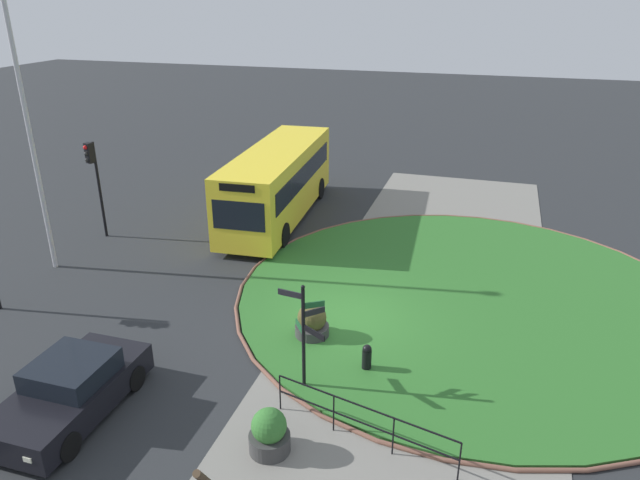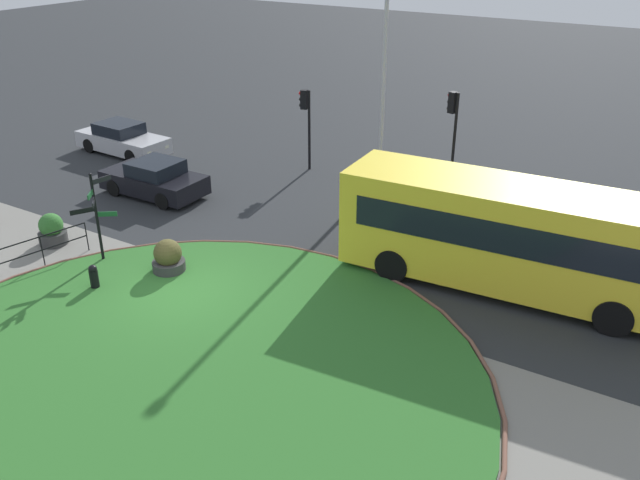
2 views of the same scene
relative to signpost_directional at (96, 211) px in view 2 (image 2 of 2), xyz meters
The scene contains 15 objects.
ground 3.85m from the signpost_directional, ahead, with size 120.00×120.00×0.00m, color #282B2D.
sidewalk_paving 4.56m from the signpost_directional, 35.48° to the right, with size 32.00×7.51×0.02m, color gray.
grass_island 7.17m from the signpost_directional, 31.42° to the right, with size 14.87×14.87×0.10m, color #2D6B28.
grass_kerb_ring 7.17m from the signpost_directional, 31.42° to the right, with size 15.18×15.18×0.11m, color brown.
signpost_directional is the anchor object (origin of this frame).
bollard_foreground 2.17m from the signpost_directional, 49.85° to the right, with size 0.25×0.25×0.80m.
railing_grass_edge 2.60m from the signpost_directional, 129.69° to the right, with size 1.06×4.28×1.00m.
bus_yellow 12.12m from the signpost_directional, 23.90° to the left, with size 9.60×3.01×3.09m.
car_near_lane 5.65m from the signpost_directional, 117.17° to the left, with size 4.04×1.95×1.38m.
car_far_lane 10.85m from the signpost_directional, 132.88° to the left, with size 4.50×1.94×1.38m.
traffic_light_near 13.01m from the signpost_directional, 57.69° to the left, with size 0.48×0.31×3.92m.
traffic_light_far 10.51m from the signpost_directional, 85.59° to the left, with size 0.49×0.31×3.35m.
lamppost_tall 12.13m from the signpost_directional, 69.74° to the left, with size 0.32×0.32×9.53m.
planter_near_signpost 2.60m from the signpost_directional, 13.43° to the left, with size 0.98×0.98×1.09m.
planter_kerbside 2.65m from the signpost_directional, behind, with size 0.91×0.91×1.07m.
Camera 2 is at (11.90, -12.06, 9.71)m, focal length 37.72 mm.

